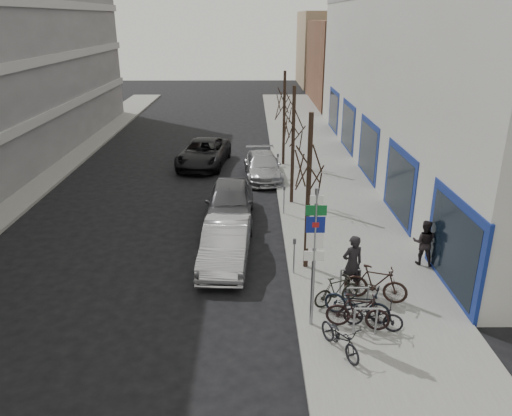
{
  "coord_description": "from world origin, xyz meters",
  "views": [
    {
      "loc": [
        0.74,
        -11.98,
        8.24
      ],
      "look_at": [
        0.89,
        4.34,
        2.0
      ],
      "focal_mm": 35.0,
      "sensor_mm": 36.0,
      "label": 1
    }
  ],
  "objects_px": {
    "bike_mid_curb": "(358,300)",
    "bike_far_curb": "(374,312)",
    "highway_sign_pole": "(314,250)",
    "lane_car": "(204,153)",
    "meter_back": "(278,163)",
    "bike_far_inner": "(376,283)",
    "tree_far": "(285,96)",
    "bike_mid_inner": "(337,290)",
    "tree_near": "(310,156)",
    "meter_front": "(294,253)",
    "bike_near_left": "(340,335)",
    "parked_car_mid": "(230,202)",
    "pedestrian_near": "(352,264)",
    "meter_mid": "(284,197)",
    "tree_mid": "(294,118)",
    "bike_rack": "(357,297)",
    "pedestrian_far": "(424,242)",
    "bike_near_right": "(358,311)",
    "parked_car_back": "(263,166)",
    "parked_car_front": "(225,244)"
  },
  "relations": [
    {
      "from": "bike_mid_curb",
      "to": "bike_far_inner",
      "type": "distance_m",
      "value": 1.21
    },
    {
      "from": "tree_near",
      "to": "highway_sign_pole",
      "type": "bearing_deg",
      "value": -93.26
    },
    {
      "from": "bike_near_right",
      "to": "pedestrian_near",
      "type": "height_order",
      "value": "pedestrian_near"
    },
    {
      "from": "tree_near",
      "to": "parked_car_mid",
      "type": "xyz_separation_m",
      "value": [
        -2.8,
        4.57,
        -3.26
      ]
    },
    {
      "from": "bike_far_inner",
      "to": "tree_far",
      "type": "bearing_deg",
      "value": 26.51
    },
    {
      "from": "parked_car_mid",
      "to": "pedestrian_near",
      "type": "bearing_deg",
      "value": -56.73
    },
    {
      "from": "meter_back",
      "to": "bike_mid_inner",
      "type": "xyz_separation_m",
      "value": [
        1.13,
        -12.98,
        -0.29
      ]
    },
    {
      "from": "bike_near_left",
      "to": "meter_front",
      "type": "bearing_deg",
      "value": 76.14
    },
    {
      "from": "bike_far_curb",
      "to": "parked_car_mid",
      "type": "distance_m",
      "value": 9.33
    },
    {
      "from": "bike_mid_curb",
      "to": "lane_car",
      "type": "bearing_deg",
      "value": 45.12
    },
    {
      "from": "meter_back",
      "to": "bike_far_inner",
      "type": "distance_m",
      "value": 12.96
    },
    {
      "from": "bike_rack",
      "to": "bike_mid_curb",
      "type": "xyz_separation_m",
      "value": [
        -0.06,
        -0.3,
        0.08
      ]
    },
    {
      "from": "lane_car",
      "to": "bike_mid_curb",
      "type": "bearing_deg",
      "value": -63.62
    },
    {
      "from": "parked_car_back",
      "to": "tree_mid",
      "type": "bearing_deg",
      "value": -77.15
    },
    {
      "from": "bike_near_left",
      "to": "parked_car_back",
      "type": "height_order",
      "value": "parked_car_back"
    },
    {
      "from": "meter_mid",
      "to": "bike_near_right",
      "type": "xyz_separation_m",
      "value": [
        1.5,
        -8.71,
        -0.23
      ]
    },
    {
      "from": "bike_near_right",
      "to": "lane_car",
      "type": "distance_m",
      "value": 17.88
    },
    {
      "from": "bike_near_right",
      "to": "tree_near",
      "type": "bearing_deg",
      "value": 28.75
    },
    {
      "from": "bike_near_left",
      "to": "meter_mid",
      "type": "bearing_deg",
      "value": 69.86
    },
    {
      "from": "highway_sign_pole",
      "to": "bike_mid_curb",
      "type": "distance_m",
      "value": 2.2
    },
    {
      "from": "pedestrian_far",
      "to": "meter_front",
      "type": "bearing_deg",
      "value": 28.27
    },
    {
      "from": "bike_rack",
      "to": "bike_far_curb",
      "type": "height_order",
      "value": "bike_far_curb"
    },
    {
      "from": "bike_near_left",
      "to": "parked_car_back",
      "type": "relative_size",
      "value": 0.36
    },
    {
      "from": "meter_front",
      "to": "bike_near_right",
      "type": "distance_m",
      "value": 3.56
    },
    {
      "from": "pedestrian_far",
      "to": "bike_near_right",
      "type": "bearing_deg",
      "value": 71.83
    },
    {
      "from": "tree_near",
      "to": "meter_front",
      "type": "relative_size",
      "value": 4.33
    },
    {
      "from": "parked_car_front",
      "to": "pedestrian_far",
      "type": "height_order",
      "value": "pedestrian_far"
    },
    {
      "from": "parked_car_back",
      "to": "pedestrian_far",
      "type": "distance_m",
      "value": 11.82
    },
    {
      "from": "bike_near_left",
      "to": "pedestrian_near",
      "type": "xyz_separation_m",
      "value": [
        0.84,
        3.03,
        0.45
      ]
    },
    {
      "from": "tree_mid",
      "to": "bike_mid_curb",
      "type": "distance_m",
      "value": 10.33
    },
    {
      "from": "tree_far",
      "to": "bike_mid_curb",
      "type": "distance_m",
      "value": 16.58
    },
    {
      "from": "tree_near",
      "to": "bike_mid_curb",
      "type": "height_order",
      "value": "tree_near"
    },
    {
      "from": "bike_near_right",
      "to": "bike_mid_inner",
      "type": "relative_size",
      "value": 1.13
    },
    {
      "from": "bike_near_right",
      "to": "parked_car_mid",
      "type": "bearing_deg",
      "value": 37.86
    },
    {
      "from": "bike_near_right",
      "to": "parked_car_front",
      "type": "distance_m",
      "value": 5.75
    },
    {
      "from": "bike_near_right",
      "to": "bike_far_inner",
      "type": "bearing_deg",
      "value": -16.72
    },
    {
      "from": "bike_near_left",
      "to": "bike_mid_curb",
      "type": "xyz_separation_m",
      "value": [
        0.74,
        1.56,
        0.08
      ]
    },
    {
      "from": "bike_near_left",
      "to": "bike_far_curb",
      "type": "distance_m",
      "value": 1.51
    },
    {
      "from": "bike_mid_curb",
      "to": "bike_far_curb",
      "type": "xyz_separation_m",
      "value": [
        0.35,
        -0.51,
        -0.09
      ]
    },
    {
      "from": "tree_mid",
      "to": "bike_rack",
      "type": "bearing_deg",
      "value": -82.72
    },
    {
      "from": "pedestrian_near",
      "to": "bike_mid_inner",
      "type": "bearing_deg",
      "value": 34.57
    },
    {
      "from": "tree_far",
      "to": "meter_mid",
      "type": "distance_m",
      "value": 8.62
    },
    {
      "from": "bike_rack",
      "to": "parked_car_front",
      "type": "distance_m",
      "value": 5.28
    },
    {
      "from": "bike_near_left",
      "to": "bike_far_curb",
      "type": "bearing_deg",
      "value": 18.79
    },
    {
      "from": "highway_sign_pole",
      "to": "meter_back",
      "type": "height_order",
      "value": "highway_sign_pole"
    },
    {
      "from": "bike_mid_curb",
      "to": "pedestrian_near",
      "type": "bearing_deg",
      "value": 21.63
    },
    {
      "from": "highway_sign_pole",
      "to": "parked_car_mid",
      "type": "distance_m",
      "value": 8.64
    },
    {
      "from": "highway_sign_pole",
      "to": "lane_car",
      "type": "relative_size",
      "value": 0.76
    },
    {
      "from": "bike_far_inner",
      "to": "pedestrian_far",
      "type": "height_order",
      "value": "pedestrian_far"
    },
    {
      "from": "pedestrian_near",
      "to": "pedestrian_far",
      "type": "height_order",
      "value": "pedestrian_near"
    }
  ]
}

